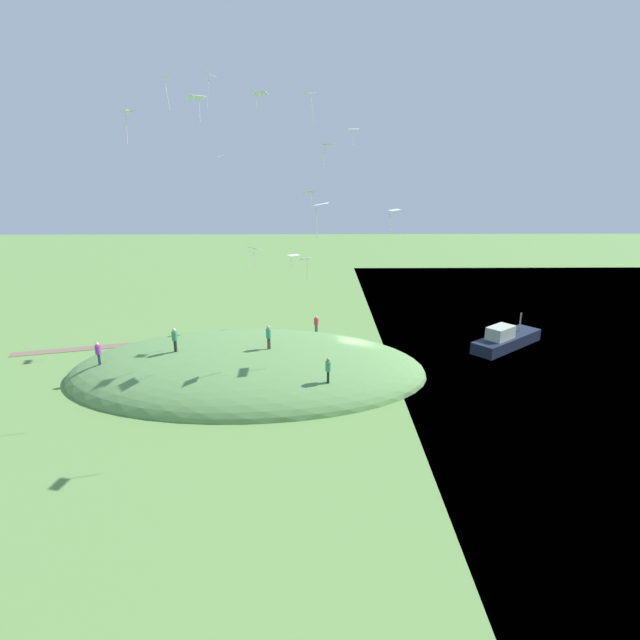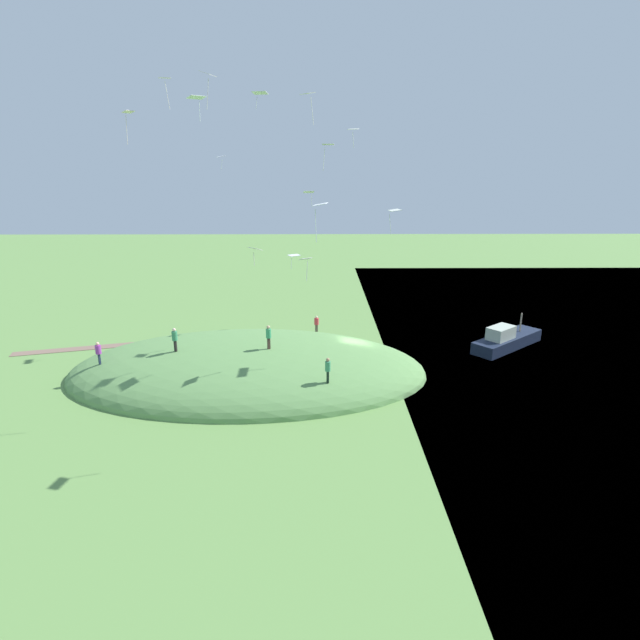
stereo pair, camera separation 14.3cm
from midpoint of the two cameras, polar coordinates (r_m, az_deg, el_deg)
ground_plane at (r=43.83m, az=4.03°, el=-4.61°), size 160.00×160.00×0.00m
grass_hill at (r=41.76m, az=-7.79°, el=-5.86°), size 28.21×16.70×5.17m
dirt_path at (r=51.29m, az=-24.24°, el=-2.84°), size 12.10×4.22×0.04m
boat_on_lake at (r=49.71m, az=19.85°, el=-2.06°), size 7.71×6.89×2.81m
person_watching_kites at (r=39.13m, az=-5.58°, el=-1.55°), size 0.54×0.54×1.86m
person_on_hilltop at (r=42.05m, az=-23.11°, el=-3.09°), size 0.59×0.59×1.75m
person_walking_path at (r=40.42m, az=-15.60°, el=-1.78°), size 0.58×0.58×1.85m
person_near_shore at (r=35.36m, az=0.98°, el=-5.19°), size 0.48×0.48×1.82m
person_with_child at (r=46.80m, az=-0.30°, el=-0.23°), size 0.52×0.52×1.57m
kite_0 at (r=37.36m, az=-12.13°, el=24.80°), size 1.02×1.28×2.28m
kite_1 at (r=38.51m, az=0.95°, el=18.56°), size 0.91×0.71×1.84m
kite_2 at (r=27.94m, az=0.13°, el=12.39°), size 0.88×1.15×2.11m
kite_3 at (r=34.86m, az=-1.21°, el=23.46°), size 1.03×1.09×1.91m
kite_4 at (r=38.82m, az=-20.26°, el=20.41°), size 0.83×0.91×2.15m
kite_5 at (r=35.60m, az=-1.49°, el=6.57°), size 0.96×0.86×1.74m
kite_6 at (r=46.62m, az=-10.72°, el=17.21°), size 1.00×1.19×1.27m
kite_7 at (r=45.50m, az=-1.13°, el=13.84°), size 1.00×0.76×1.31m
kite_8 at (r=36.43m, az=-7.06°, el=7.71°), size 1.08×1.06×1.34m
kite_9 at (r=46.42m, az=-2.81°, el=7.07°), size 1.24×1.15×1.35m
kite_10 at (r=39.03m, az=-16.58°, el=23.94°), size 0.90×0.72×1.98m
kite_11 at (r=41.95m, az=3.79°, el=20.10°), size 0.94×0.81×1.40m
kite_12 at (r=42.22m, az=-6.53°, el=23.53°), size 1.26×1.01×1.21m
kite_13 at (r=39.40m, az=-13.33°, el=22.66°), size 1.42×1.38×1.66m
kite_14 at (r=37.27m, az=8.29°, el=11.74°), size 0.89×1.14×1.76m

